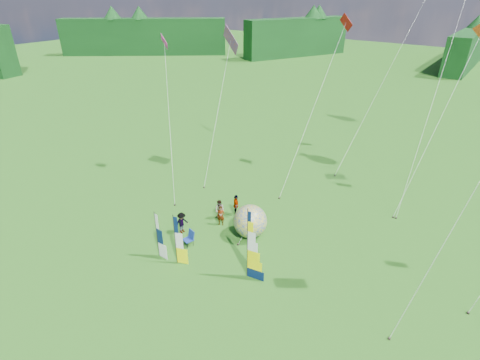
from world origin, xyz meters
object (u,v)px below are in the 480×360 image
Objects in this scene: spectator_d at (236,205)px; camp_chair at (188,239)px; spectator_b at (220,210)px; side_banner_far at (157,235)px; spectator_a at (221,216)px; spectator_c at (182,223)px; feather_banner_main at (247,245)px; side_banner_left at (175,240)px; bol_inflatable at (250,221)px; kite_whale at (437,85)px.

spectator_d is 1.50× the size of camp_chair.
side_banner_far is at bearing -99.98° from spectator_b.
spectator_a is at bearing 136.76° from spectator_d.
spectator_c is 0.94× the size of spectator_d.
feather_banner_main reaches higher than side_banner_left.
spectator_a is at bearing -175.87° from bol_inflatable.
side_banner_left is 3.03× the size of camp_chair.
side_banner_left is at bearing -169.39° from feather_banner_main.
bol_inflatable is 1.36× the size of spectator_d.
feather_banner_main is 1.43× the size of side_banner_far.
side_banner_far is 2.11× the size of spectator_a.
spectator_d is at bearing 101.34° from camp_chair.
bol_inflatable is 0.13× the size of kite_whale.
feather_banner_main is 2.70× the size of spectator_d.
kite_whale reaches higher than feather_banner_main.
feather_banner_main is at bearing 0.02° from side_banner_left.
spectator_d reaches higher than spectator_b.
side_banner_left is at bearing 142.52° from spectator_d.
spectator_d is (1.67, 4.07, 0.05)m from spectator_c.
feather_banner_main is 6.65m from spectator_b.
feather_banner_main reaches higher than spectator_d.
side_banner_left is 22.57m from kite_whale.
side_banner_left is 3.34m from spectator_c.
spectator_c is 4.40m from spectator_d.
feather_banner_main is 2.87× the size of spectator_c.
spectator_b is at bearing 111.32° from spectator_d.
kite_whale is at bearing 64.15° from feather_banner_main.
bol_inflatable is at bearing 56.67° from side_banner_far.
kite_whale reaches higher than spectator_b.
bol_inflatable reaches higher than spectator_c.
spectator_b is 1.33m from spectator_d.
spectator_b is at bearing 109.88° from spectator_a.
spectator_a is (-4.68, 3.30, -1.54)m from feather_banner_main.
kite_whale reaches higher than spectator_c.
feather_banner_main is at bearing -41.58° from spectator_b.
bol_inflatable is at bearing -22.04° from spectator_a.
side_banner_left is 1.43m from side_banner_far.
spectator_a is at bearing -100.56° from kite_whale.
side_banner_far is 23.40m from kite_whale.
kite_whale reaches higher than side_banner_left.
spectator_c is at bearing 101.82° from side_banner_far.
feather_banner_main is 1.34× the size of side_banner_left.
spectator_b is at bearing -103.03° from kite_whale.
side_banner_far is (-1.41, -0.21, -0.11)m from side_banner_left.
spectator_d is at bearing 147.31° from bol_inflatable.
spectator_b is at bearing 79.44° from side_banner_left.
side_banner_left reaches higher than bol_inflatable.
kite_whale reaches higher than spectator_d.
spectator_a is 0.76m from spectator_b.
spectator_a is 1.34× the size of camp_chair.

